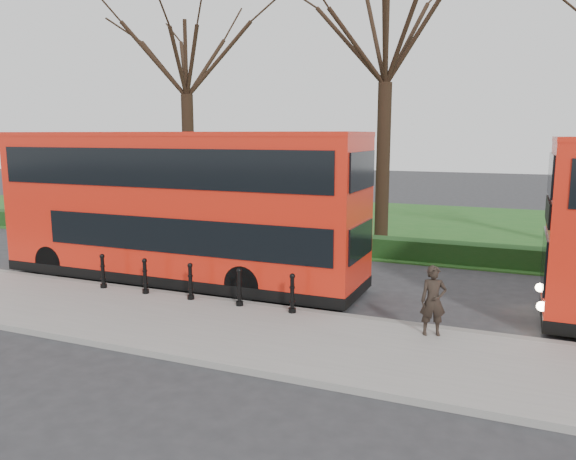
% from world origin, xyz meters
% --- Properties ---
extents(ground, '(120.00, 120.00, 0.00)m').
position_xyz_m(ground, '(0.00, 0.00, 0.00)').
color(ground, '#28282B').
rests_on(ground, ground).
extents(pavement, '(60.00, 4.00, 0.15)m').
position_xyz_m(pavement, '(0.00, -3.00, 0.07)').
color(pavement, gray).
rests_on(pavement, ground).
extents(kerb, '(60.00, 0.25, 0.16)m').
position_xyz_m(kerb, '(0.00, -1.00, 0.07)').
color(kerb, slate).
rests_on(kerb, ground).
extents(grass_verge, '(60.00, 18.00, 0.06)m').
position_xyz_m(grass_verge, '(0.00, 15.00, 0.03)').
color(grass_verge, '#1D521B').
rests_on(grass_verge, ground).
extents(hedge, '(60.00, 0.90, 0.80)m').
position_xyz_m(hedge, '(0.00, 6.80, 0.40)').
color(hedge, black).
rests_on(hedge, ground).
extents(yellow_line_outer, '(60.00, 0.10, 0.01)m').
position_xyz_m(yellow_line_outer, '(0.00, -0.70, 0.01)').
color(yellow_line_outer, yellow).
rests_on(yellow_line_outer, ground).
extents(yellow_line_inner, '(60.00, 0.10, 0.01)m').
position_xyz_m(yellow_line_inner, '(0.00, -0.50, 0.01)').
color(yellow_line_inner, yellow).
rests_on(yellow_line_inner, ground).
extents(tree_left, '(7.83, 7.83, 12.24)m').
position_xyz_m(tree_left, '(-8.00, 10.00, 8.90)').
color(tree_left, black).
rests_on(tree_left, ground).
extents(tree_mid, '(8.12, 8.12, 12.69)m').
position_xyz_m(tree_mid, '(2.00, 10.00, 9.23)').
color(tree_mid, black).
rests_on(tree_mid, ground).
extents(bollard_row, '(6.38, 0.15, 1.00)m').
position_xyz_m(bollard_row, '(-0.76, -1.35, 0.65)').
color(bollard_row, black).
rests_on(bollard_row, pavement).
extents(bus_lead, '(12.15, 2.79, 4.83)m').
position_xyz_m(bus_lead, '(-2.43, 0.61, 2.44)').
color(bus_lead, red).
rests_on(bus_lead, ground).
extents(pedestrian, '(0.70, 0.57, 1.64)m').
position_xyz_m(pedestrian, '(6.00, -1.61, 0.97)').
color(pedestrian, black).
rests_on(pedestrian, pavement).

